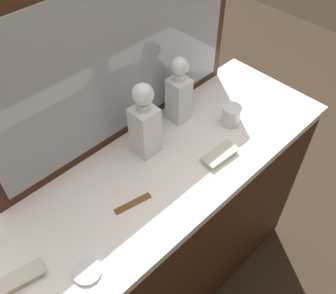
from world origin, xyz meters
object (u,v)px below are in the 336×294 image
at_px(crystal_decanter_far_left, 145,126).
at_px(silver_brush_far_right, 16,281).
at_px(porcelain_dish, 87,271).
at_px(crystal_tumbler_far_right, 231,116).
at_px(crystal_decanter_rear, 179,96).
at_px(silver_brush_rear, 220,155).
at_px(tortoiseshell_comb, 133,203).

xyz_separation_m(crystal_decanter_far_left, silver_brush_far_right, (-0.59, -0.12, -0.11)).
bearing_deg(porcelain_dish, crystal_tumbler_far_right, 8.02).
height_order(crystal_decanter_rear, crystal_decanter_far_left, crystal_decanter_far_left).
relative_size(silver_brush_rear, porcelain_dish, 1.75).
bearing_deg(crystal_decanter_far_left, porcelain_dish, -151.81).
bearing_deg(crystal_decanter_far_left, silver_brush_far_right, -168.43).
relative_size(silver_brush_far_right, tortoiseshell_comb, 1.29).
bearing_deg(silver_brush_far_right, crystal_tumbler_far_right, -0.22).
xyz_separation_m(porcelain_dish, tortoiseshell_comb, (0.24, 0.09, -0.00)).
bearing_deg(crystal_tumbler_far_right, silver_brush_rear, -152.28).
distance_m(silver_brush_rear, tortoiseshell_comb, 0.36).
xyz_separation_m(silver_brush_far_right, porcelain_dish, (0.16, -0.11, -0.01)).
distance_m(crystal_decanter_rear, porcelain_dish, 0.70).
xyz_separation_m(crystal_tumbler_far_right, silver_brush_rear, (-0.17, -0.09, -0.02)).
xyz_separation_m(silver_brush_rear, tortoiseshell_comb, (-0.35, 0.07, -0.01)).
bearing_deg(crystal_decanter_far_left, silver_brush_rear, -52.32).
height_order(silver_brush_rear, tortoiseshell_comb, silver_brush_rear).
bearing_deg(crystal_decanter_far_left, tortoiseshell_comb, -142.44).
distance_m(crystal_tumbler_far_right, tortoiseshell_comb, 0.52).
bearing_deg(porcelain_dish, crystal_decanter_far_left, 28.19).
height_order(crystal_decanter_far_left, porcelain_dish, crystal_decanter_far_left).
xyz_separation_m(crystal_tumbler_far_right, porcelain_dish, (-0.76, -0.11, -0.03)).
xyz_separation_m(silver_brush_rear, porcelain_dish, (-0.59, -0.02, -0.01)).
bearing_deg(crystal_decanter_rear, porcelain_dish, -156.97).
relative_size(crystal_decanter_rear, tortoiseshell_comb, 2.16).
height_order(crystal_decanter_rear, silver_brush_rear, crystal_decanter_rear).
relative_size(crystal_decanter_rear, porcelain_dish, 3.41).
relative_size(crystal_decanter_rear, crystal_tumbler_far_right, 3.42).
relative_size(crystal_decanter_far_left, porcelain_dish, 3.63).
height_order(silver_brush_far_right, tortoiseshell_comb, silver_brush_far_right).
bearing_deg(silver_brush_rear, tortoiseshell_comb, 169.41).
bearing_deg(porcelain_dish, crystal_decanter_rear, 23.03).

